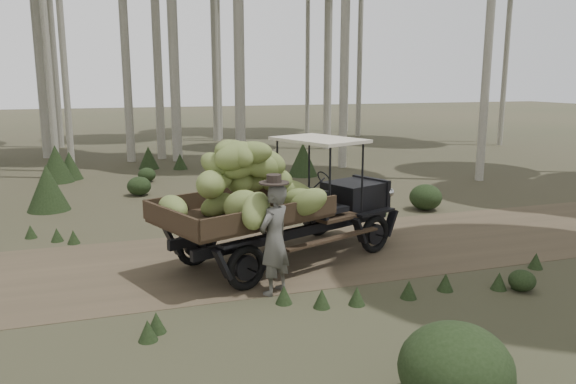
# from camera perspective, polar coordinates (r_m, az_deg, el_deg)

# --- Properties ---
(ground) EXTENTS (120.00, 120.00, 0.00)m
(ground) POSITION_cam_1_polar(r_m,az_deg,el_deg) (11.08, -4.87, -6.85)
(ground) COLOR #473D2B
(ground) RESTS_ON ground
(dirt_track) EXTENTS (70.00, 4.00, 0.01)m
(dirt_track) POSITION_cam_1_polar(r_m,az_deg,el_deg) (11.08, -4.87, -6.83)
(dirt_track) COLOR brown
(dirt_track) RESTS_ON ground
(banana_truck) EXTENTS (5.26, 3.52, 2.51)m
(banana_truck) POSITION_cam_1_polar(r_m,az_deg,el_deg) (10.38, -2.09, 0.26)
(banana_truck) COLOR black
(banana_truck) RESTS_ON ground
(farmer) EXTENTS (0.80, 0.75, 1.99)m
(farmer) POSITION_cam_1_polar(r_m,az_deg,el_deg) (9.10, -1.40, -4.71)
(farmer) COLOR #54524C
(farmer) RESTS_ON ground
(undergrowth) EXTENTS (24.20, 23.90, 1.37)m
(undergrowth) POSITION_cam_1_polar(r_m,az_deg,el_deg) (9.53, -14.73, -7.06)
(undergrowth) COLOR #233319
(undergrowth) RESTS_ON ground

